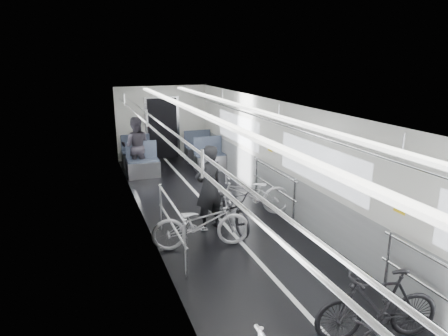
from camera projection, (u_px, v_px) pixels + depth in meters
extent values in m
cube|color=black|center=(245.00, 247.00, 7.23)|extent=(3.00, 14.00, 0.01)
cube|color=white|center=(247.00, 115.00, 6.58)|extent=(3.00, 14.00, 0.02)
cube|color=silver|center=(160.00, 194.00, 6.40)|extent=(0.02, 14.00, 2.40)
cube|color=silver|center=(320.00, 175.00, 7.40)|extent=(0.02, 14.00, 2.40)
cube|color=silver|center=(162.00, 123.00, 13.22)|extent=(3.00, 0.02, 2.40)
cube|color=white|center=(245.00, 246.00, 7.23)|extent=(0.08, 13.80, 0.01)
cube|color=gray|center=(164.00, 236.00, 6.61)|extent=(0.01, 13.90, 0.90)
cube|color=gray|center=(316.00, 213.00, 7.60)|extent=(0.01, 13.90, 0.90)
cube|color=white|center=(162.00, 182.00, 6.36)|extent=(0.01, 10.80, 0.75)
cube|color=white|center=(319.00, 165.00, 7.34)|extent=(0.01, 10.80, 0.75)
cube|color=white|center=(216.00, 120.00, 6.41)|extent=(0.14, 13.40, 0.05)
cube|color=white|center=(277.00, 117.00, 6.78)|extent=(0.14, 13.40, 0.05)
cube|color=black|center=(163.00, 129.00, 13.22)|extent=(0.95, 0.10, 2.00)
imported|color=#B0AFB4|center=(201.00, 223.00, 7.10)|extent=(1.83, 0.86, 0.93)
imported|color=black|center=(378.00, 306.00, 4.75)|extent=(1.61, 0.78, 0.93)
imported|color=silver|center=(249.00, 194.00, 8.52)|extent=(1.92, 0.98, 0.96)
imported|color=black|center=(231.00, 206.00, 7.95)|extent=(0.67, 1.70, 0.88)
imported|color=black|center=(209.00, 188.00, 7.79)|extent=(0.72, 0.58, 1.70)
imported|color=#332E37|center=(136.00, 146.00, 11.42)|extent=(0.94, 0.81, 1.68)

